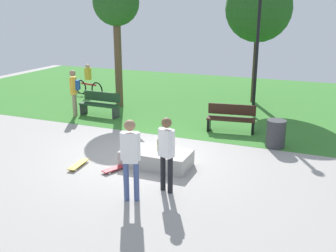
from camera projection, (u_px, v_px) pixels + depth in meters
ground_plane at (142, 155)px, 11.02m from camera, size 28.00×28.00×0.00m
grass_lawn at (217, 98)px, 18.05m from camera, size 26.60×12.11×0.01m
concrete_ledge at (156, 158)px, 10.25m from camera, size 1.81×0.94×0.42m
backpack_on_ledge at (163, 144)px, 10.24m from camera, size 0.21×0.28×0.32m
skater_performing_trick at (167, 149)px, 8.58m from camera, size 0.41×0.30×1.74m
skater_watching at (130, 154)px, 8.15m from camera, size 0.41×0.30×1.82m
skateboard_by_ledge at (116, 168)px, 10.00m from camera, size 0.50×0.81×0.08m
skateboard_spare at (79, 164)px, 10.23m from camera, size 0.27×0.82×0.08m
park_bench_near_lamppost at (231, 118)px, 13.05m from camera, size 1.65×0.68×0.91m
park_bench_by_oak at (100, 104)px, 14.97m from camera, size 1.62×0.53×0.91m
tree_slender_maple at (116, 5)px, 15.36m from camera, size 1.85×1.85×5.16m
tree_young_birch at (259, 9)px, 16.15m from camera, size 2.77×2.77×5.38m
lamp_post at (257, 42)px, 14.28m from camera, size 0.28×0.28×4.72m
trash_bin at (276, 134)px, 11.58m from camera, size 0.57×0.57×0.84m
pedestrian_with_backpack at (74, 89)px, 14.79m from camera, size 0.43×0.41×1.77m
cyclist_on_bicycle at (88, 82)px, 18.48m from camera, size 1.79×0.47×1.52m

